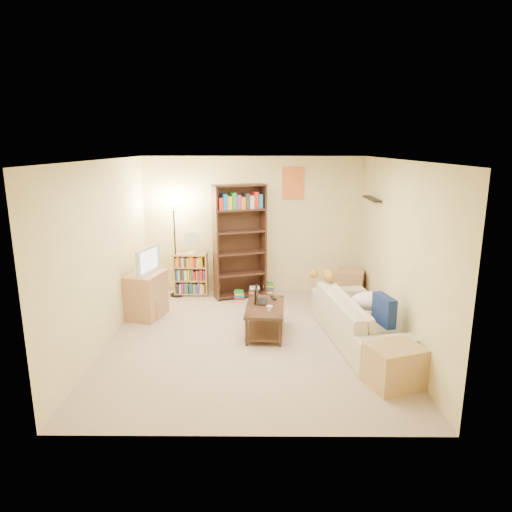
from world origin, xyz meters
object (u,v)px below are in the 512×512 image
at_px(floor_lamp, 174,223).
at_px(sofa, 362,318).
at_px(coffee_table, 265,316).
at_px(television, 144,260).
at_px(laptop, 266,302).
at_px(tv_stand, 146,295).
at_px(tall_bookshelf, 240,239).
at_px(end_cabinet, 394,366).
at_px(mug, 270,309).
at_px(desk_fan, 192,242).
at_px(side_table, 350,285).
at_px(short_bookshelf, 191,274).
at_px(tabby_cat, 326,275).

bearing_deg(floor_lamp, sofa, -33.32).
xyz_separation_m(coffee_table, television, (-1.90, 0.70, 0.65)).
bearing_deg(coffee_table, laptop, 90.26).
bearing_deg(tv_stand, tall_bookshelf, 47.95).
height_order(television, end_cabinet, television).
distance_m(mug, tall_bookshelf, 2.07).
xyz_separation_m(desk_fan, side_table, (2.81, -0.23, -0.74)).
bearing_deg(television, short_bookshelf, -13.35).
bearing_deg(floor_lamp, tall_bookshelf, -2.19).
distance_m(laptop, tall_bookshelf, 1.73).
bearing_deg(side_table, end_cabinet, -91.34).
bearing_deg(tv_stand, desk_fan, 73.94).
height_order(laptop, television, television).
bearing_deg(sofa, end_cabinet, 175.98).
height_order(coffee_table, floor_lamp, floor_lamp).
distance_m(mug, short_bookshelf, 2.45).
relative_size(mug, end_cabinet, 0.18).
relative_size(mug, floor_lamp, 0.06).
relative_size(coffee_table, floor_lamp, 0.60).
xyz_separation_m(sofa, desk_fan, (-2.64, 1.95, 0.69)).
distance_m(tv_stand, end_cabinet, 4.00).
distance_m(sofa, side_table, 1.73).
xyz_separation_m(laptop, desk_fan, (-1.30, 1.61, 0.57)).
xyz_separation_m(tabby_cat, coffee_table, (-0.95, -0.59, -0.45)).
relative_size(tall_bookshelf, side_table, 3.75).
relative_size(tall_bookshelf, floor_lamp, 1.21).
xyz_separation_m(mug, tall_bookshelf, (-0.49, 1.92, 0.60)).
bearing_deg(side_table, television, -166.52).
xyz_separation_m(coffee_table, side_table, (1.52, 1.52, -0.01)).
bearing_deg(coffee_table, short_bookshelf, 130.25).
bearing_deg(side_table, mug, -129.99).
xyz_separation_m(tabby_cat, mug, (-0.89, -0.82, -0.26)).
bearing_deg(floor_lamp, end_cabinet, -46.47).
relative_size(coffee_table, mug, 9.30).
bearing_deg(desk_fan, end_cabinet, -49.60).
height_order(laptop, tv_stand, tv_stand).
xyz_separation_m(laptop, short_bookshelf, (-1.34, 1.65, -0.06)).
bearing_deg(short_bookshelf, tabby_cat, -27.10).
bearing_deg(floor_lamp, short_bookshelf, 12.56).
bearing_deg(floor_lamp, desk_fan, 3.09).
bearing_deg(laptop, side_table, -41.26).
height_order(laptop, desk_fan, desk_fan).
bearing_deg(short_bookshelf, floor_lamp, -166.75).
bearing_deg(tall_bookshelf, end_cabinet, -78.47).
bearing_deg(mug, end_cabinet, -41.81).
bearing_deg(short_bookshelf, tv_stand, -116.64).
distance_m(laptop, desk_fan, 2.14).
bearing_deg(coffee_table, sofa, -5.02).
bearing_deg(television, laptop, -92.39).
relative_size(mug, desk_fan, 0.26).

